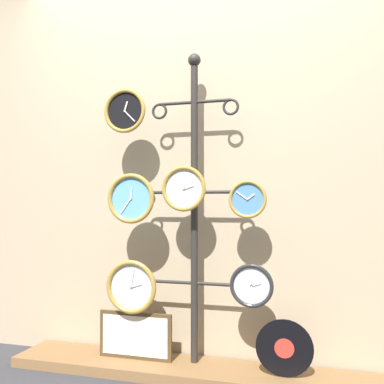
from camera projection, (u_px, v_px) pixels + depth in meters
shop_wall at (201, 141)px, 2.85m from camera, size 4.40×0.04×2.80m
low_shelf at (192, 371)px, 2.61m from camera, size 2.20×0.36×0.06m
display_stand at (194, 255)px, 2.68m from camera, size 0.71×0.37×1.91m
clock_top_left at (125, 111)px, 2.72m from camera, size 0.27×0.04×0.27m
clock_middle_left at (131, 199)px, 2.68m from camera, size 0.30×0.04×0.30m
clock_middle_center at (184, 189)px, 2.60m from camera, size 0.27×0.04×0.27m
clock_middle_right at (248, 199)px, 2.50m from camera, size 0.22×0.04×0.22m
clock_bottom_left at (131, 287)px, 2.69m from camera, size 0.32×0.04×0.32m
clock_bottom_right at (252, 286)px, 2.49m from camera, size 0.24×0.04×0.24m
vinyl_record at (284, 348)px, 2.43m from camera, size 0.31×0.01×0.31m
picture_frame at (135, 336)px, 2.72m from camera, size 0.47×0.02×0.28m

